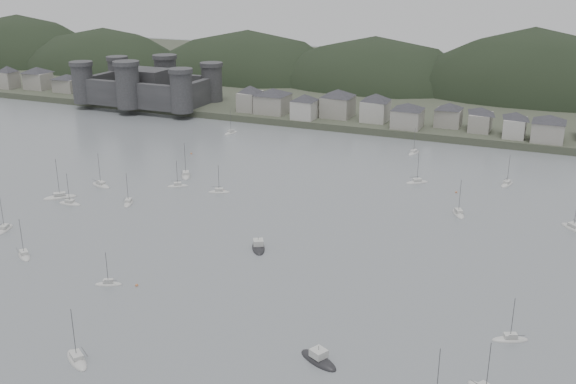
% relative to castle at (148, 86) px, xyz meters
% --- Properties ---
extents(ground, '(900.00, 900.00, 0.00)m').
position_rel_castle_xyz_m(ground, '(120.00, -179.80, -10.96)').
color(ground, slate).
rests_on(ground, ground).
extents(far_shore_land, '(900.00, 250.00, 3.00)m').
position_rel_castle_xyz_m(far_shore_land, '(120.00, 115.20, -9.46)').
color(far_shore_land, '#383D2D').
rests_on(far_shore_land, ground).
extents(forested_ridge, '(851.55, 103.94, 102.57)m').
position_rel_castle_xyz_m(forested_ridge, '(124.83, 89.60, -22.25)').
color(forested_ridge, black).
rests_on(forested_ridge, ground).
extents(castle, '(66.00, 43.00, 20.00)m').
position_rel_castle_xyz_m(castle, '(0.00, 0.00, 0.00)').
color(castle, '#323234').
rests_on(castle, far_shore_land).
extents(waterfront_town, '(451.48, 28.46, 12.92)m').
position_rel_castle_xyz_m(waterfront_town, '(170.59, 3.54, -2.30)').
color(waterfront_town, gray).
rests_on(waterfront_town, far_shore_land).
extents(moored_fleet, '(230.72, 167.10, 13.44)m').
position_rel_castle_xyz_m(moored_fleet, '(109.53, -116.70, -10.79)').
color(moored_fleet, beige).
rests_on(moored_fleet, ground).
extents(motor_launch_near, '(9.34, 6.90, 4.10)m').
position_rel_castle_xyz_m(motor_launch_near, '(155.06, -172.28, -10.68)').
color(motor_launch_near, black).
rests_on(motor_launch_near, ground).
extents(motor_launch_far, '(7.21, 9.32, 4.11)m').
position_rel_castle_xyz_m(motor_launch_far, '(123.42, -131.68, -10.68)').
color(motor_launch_far, black).
rests_on(motor_launch_far, ground).
extents(mooring_buoys, '(169.37, 125.85, 0.70)m').
position_rel_castle_xyz_m(mooring_buoys, '(115.75, -121.53, -10.81)').
color(mooring_buoys, '#C16F40').
rests_on(mooring_buoys, ground).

